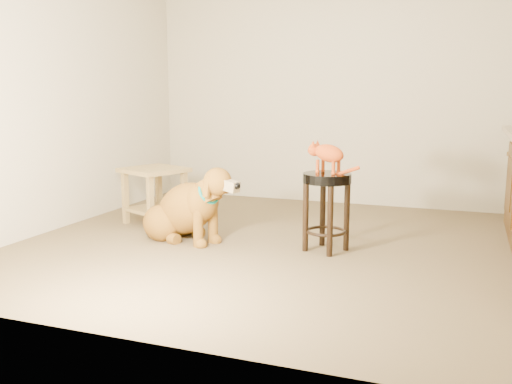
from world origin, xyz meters
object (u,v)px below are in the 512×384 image
at_px(side_table, 155,187).
at_px(golden_retriever, 187,210).
at_px(padded_stool, 327,196).
at_px(tabby_kitten, 327,154).

distance_m(side_table, golden_retriever, 0.76).
height_order(padded_stool, side_table, padded_stool).
height_order(golden_retriever, tabby_kitten, tabby_kitten).
bearing_deg(padded_stool, tabby_kitten, 153.19).
relative_size(padded_stool, golden_retriever, 0.59).
xyz_separation_m(padded_stool, tabby_kitten, (-0.01, 0.00, 0.33)).
xyz_separation_m(side_table, golden_retriever, (0.59, -0.48, -0.09)).
bearing_deg(tabby_kitten, golden_retriever, -153.64).
bearing_deg(side_table, tabby_kitten, -11.76).
relative_size(side_table, tabby_kitten, 1.54).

